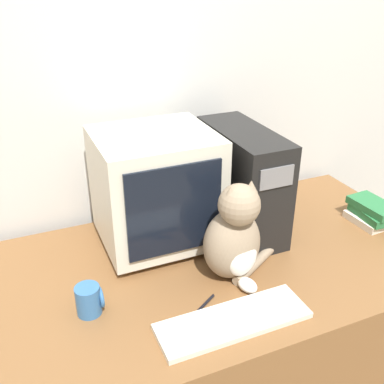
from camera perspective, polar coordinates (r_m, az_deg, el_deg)
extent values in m
cube|color=silver|center=(1.79, -3.72, 14.23)|extent=(7.00, 0.05, 2.50)
cube|color=brown|center=(1.82, 2.74, -17.92)|extent=(1.66, 0.86, 0.72)
cube|color=beige|center=(1.70, -4.36, -5.78)|extent=(0.28, 0.22, 0.02)
cube|color=beige|center=(1.59, -4.62, 0.64)|extent=(0.40, 0.36, 0.40)
cube|color=black|center=(1.44, -2.20, -2.39)|extent=(0.32, 0.01, 0.31)
cube|color=black|center=(1.70, 6.35, 1.40)|extent=(0.18, 0.44, 0.40)
cube|color=slate|center=(1.48, 10.71, 1.81)|extent=(0.13, 0.01, 0.07)
cube|color=silver|center=(1.35, 5.26, -15.98)|extent=(0.45, 0.14, 0.02)
cube|color=beige|center=(1.34, 5.28, -15.65)|extent=(0.41, 0.11, 0.00)
ellipsoid|color=gray|center=(1.46, 5.06, -6.57)|extent=(0.21, 0.19, 0.24)
ellipsoid|color=white|center=(1.43, 6.46, -8.31)|extent=(0.11, 0.06, 0.13)
sphere|color=gray|center=(1.36, 6.02, -1.62)|extent=(0.15, 0.15, 0.13)
cone|color=gray|center=(1.32, 4.92, -0.03)|extent=(0.04, 0.04, 0.04)
cone|color=gray|center=(1.36, 7.53, 0.71)|extent=(0.04, 0.04, 0.04)
ellipsoid|color=white|center=(1.47, 7.06, -11.65)|extent=(0.06, 0.08, 0.04)
cylinder|color=gray|center=(1.56, 7.91, -9.09)|extent=(0.22, 0.15, 0.03)
cube|color=beige|center=(1.94, 21.67, -3.16)|extent=(0.14, 0.17, 0.03)
cube|color=#28703D|center=(1.93, 22.29, -2.45)|extent=(0.15, 0.19, 0.03)
cube|color=#28703D|center=(1.91, 22.07, -1.64)|extent=(0.12, 0.20, 0.03)
cylinder|color=black|center=(1.39, 0.96, -14.70)|extent=(0.14, 0.09, 0.01)
cylinder|color=#33669E|center=(1.39, -13.03, -13.24)|extent=(0.07, 0.07, 0.09)
torus|color=#33669E|center=(1.39, -11.52, -12.93)|extent=(0.01, 0.06, 0.06)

